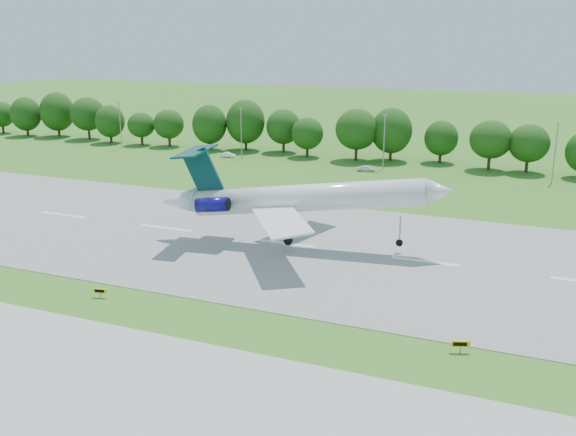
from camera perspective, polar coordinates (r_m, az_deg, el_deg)
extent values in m
plane|color=#3C6B1C|center=(64.36, 7.90, -10.94)|extent=(600.00, 600.00, 0.00)
cube|color=gray|center=(86.93, 12.07, -3.82)|extent=(400.00, 45.00, 0.08)
cylinder|color=#382314|center=(214.81, -23.85, 7.40)|extent=(0.70, 0.70, 3.60)
sphere|color=#154210|center=(214.29, -23.99, 8.56)|extent=(8.40, 8.40, 8.40)
cylinder|color=#382314|center=(188.33, -15.24, 7.16)|extent=(0.70, 0.70, 3.60)
sphere|color=#154210|center=(187.74, -15.34, 8.49)|extent=(8.40, 8.40, 8.40)
cylinder|color=#382314|center=(167.31, -4.17, 6.62)|extent=(0.70, 0.70, 3.60)
sphere|color=#154210|center=(166.65, -4.20, 8.12)|extent=(8.40, 8.40, 8.40)
cylinder|color=#382314|center=(154.01, 9.37, 5.64)|extent=(0.70, 0.70, 3.60)
sphere|color=#154210|center=(153.29, 9.44, 7.25)|extent=(8.40, 8.40, 8.40)
cylinder|color=gray|center=(173.87, -14.68, 7.90)|extent=(0.24, 0.24, 12.00)
cube|color=gray|center=(173.17, -14.82, 9.90)|extent=(0.90, 0.25, 0.18)
cylinder|color=gray|center=(155.61, -4.18, 7.48)|extent=(0.24, 0.24, 12.00)
cube|color=gray|center=(154.83, -4.22, 9.71)|extent=(0.90, 0.25, 0.18)
cylinder|color=gray|center=(143.70, 8.53, 6.63)|extent=(0.24, 0.24, 12.00)
cube|color=gray|center=(142.85, 8.63, 9.05)|extent=(0.90, 0.25, 0.18)
cylinder|color=gray|center=(139.77, 22.64, 5.32)|extent=(0.24, 0.24, 12.00)
cube|color=gray|center=(138.89, 22.91, 7.78)|extent=(0.90, 0.25, 0.18)
cylinder|color=white|center=(89.02, 1.70, 1.81)|extent=(32.71, 9.23, 7.11)
cone|color=white|center=(87.14, 13.36, 2.32)|extent=(4.40, 4.36, 4.11)
cone|color=white|center=(94.58, -9.53, 1.49)|extent=(6.09, 4.65, 4.29)
cube|color=white|center=(82.62, -0.61, -0.24)|extent=(12.41, 14.58, 0.83)
cube|color=white|center=(96.87, 1.41, 2.20)|extent=(8.88, 14.93, 0.83)
cube|color=#042F34|center=(92.29, -7.54, 4.04)|extent=(5.98, 1.54, 7.40)
cube|color=#042F34|center=(92.09, -8.25, 5.89)|extent=(5.14, 10.67, 0.59)
cylinder|color=#0D0B65|center=(89.92, -6.76, 1.17)|extent=(4.99, 2.82, 2.51)
cylinder|color=#0D0B65|center=(95.05, -5.66, 2.02)|extent=(4.99, 2.82, 2.51)
cylinder|color=gray|center=(88.63, 9.92, -1.03)|extent=(0.22, 0.22, 3.77)
cylinder|color=black|center=(89.20, 9.87, -2.19)|extent=(1.01, 0.48, 0.97)
cylinder|color=gray|center=(88.21, 0.02, -0.86)|extent=(0.26, 0.26, 3.77)
cylinder|color=black|center=(88.78, 0.02, -2.03)|extent=(1.25, 0.68, 1.19)
cylinder|color=gray|center=(92.66, 0.65, -0.03)|extent=(0.26, 0.26, 3.77)
cylinder|color=black|center=(93.20, 0.65, -1.15)|extent=(1.25, 0.68, 1.19)
cube|color=gray|center=(76.85, -16.33, -6.57)|extent=(0.12, 0.12, 0.69)
cube|color=yellow|center=(76.67, -16.36, -6.23)|extent=(1.57, 0.48, 0.54)
cube|color=black|center=(76.59, -16.39, -6.26)|extent=(1.16, 0.25, 0.34)
cube|color=gray|center=(63.92, 15.07, -11.18)|extent=(0.14, 0.14, 0.77)
cube|color=yellow|center=(63.68, 15.10, -10.74)|extent=(1.73, 0.77, 0.61)
cube|color=black|center=(63.57, 15.12, -10.79)|extent=(1.25, 0.46, 0.39)
imported|color=white|center=(158.24, -5.37, 5.62)|extent=(3.79, 1.49, 1.23)
imported|color=white|center=(142.12, 6.96, 4.40)|extent=(4.06, 2.07, 1.32)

